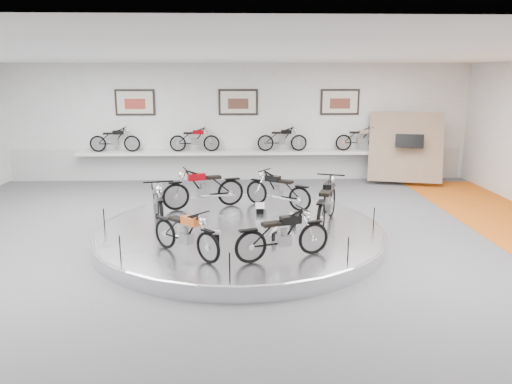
{
  "coord_description": "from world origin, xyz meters",
  "views": [
    {
      "loc": [
        -0.03,
        -10.32,
        3.62
      ],
      "look_at": [
        0.37,
        0.6,
        1.04
      ],
      "focal_mm": 35.0,
      "sensor_mm": 36.0,
      "label": 1
    }
  ],
  "objects_px": {
    "bike_b": "(203,188)",
    "bike_f": "(327,202)",
    "bike_c": "(158,201)",
    "bike_d": "(186,233)",
    "display_platform": "(240,234)",
    "shelf": "(239,153)",
    "bike_e": "(283,234)",
    "bike_a": "(278,189)"
  },
  "relations": [
    {
      "from": "bike_d",
      "to": "bike_e",
      "type": "bearing_deg",
      "value": 36.07
    },
    {
      "from": "bike_b",
      "to": "bike_f",
      "type": "distance_m",
      "value": 3.3
    },
    {
      "from": "bike_b",
      "to": "bike_e",
      "type": "height_order",
      "value": "bike_b"
    },
    {
      "from": "display_platform",
      "to": "shelf",
      "type": "xyz_separation_m",
      "value": [
        0.0,
        6.4,
        0.85
      ]
    },
    {
      "from": "shelf",
      "to": "bike_f",
      "type": "height_order",
      "value": "bike_f"
    },
    {
      "from": "bike_a",
      "to": "bike_f",
      "type": "bearing_deg",
      "value": 157.36
    },
    {
      "from": "bike_d",
      "to": "bike_e",
      "type": "distance_m",
      "value": 1.82
    },
    {
      "from": "bike_a",
      "to": "bike_d",
      "type": "bearing_deg",
      "value": 95.58
    },
    {
      "from": "bike_c",
      "to": "bike_e",
      "type": "relative_size",
      "value": 1.18
    },
    {
      "from": "display_platform",
      "to": "shelf",
      "type": "bearing_deg",
      "value": 90.0
    },
    {
      "from": "display_platform",
      "to": "bike_d",
      "type": "bearing_deg",
      "value": -120.77
    },
    {
      "from": "shelf",
      "to": "bike_f",
      "type": "xyz_separation_m",
      "value": [
        1.95,
        -6.31,
        -0.15
      ]
    },
    {
      "from": "shelf",
      "to": "bike_d",
      "type": "xyz_separation_m",
      "value": [
        -1.01,
        -8.1,
        -0.25
      ]
    },
    {
      "from": "bike_a",
      "to": "bike_e",
      "type": "distance_m",
      "value": 3.63
    },
    {
      "from": "shelf",
      "to": "bike_b",
      "type": "xyz_separation_m",
      "value": [
        -0.91,
        -4.67,
        -0.17
      ]
    },
    {
      "from": "bike_b",
      "to": "bike_f",
      "type": "bearing_deg",
      "value": 132.92
    },
    {
      "from": "bike_a",
      "to": "bike_b",
      "type": "distance_m",
      "value": 1.89
    },
    {
      "from": "bike_e",
      "to": "bike_f",
      "type": "xyz_separation_m",
      "value": [
        1.17,
        2.03,
        0.08
      ]
    },
    {
      "from": "bike_c",
      "to": "bike_e",
      "type": "xyz_separation_m",
      "value": [
        2.63,
        -2.29,
        -0.08
      ]
    },
    {
      "from": "bike_b",
      "to": "bike_d",
      "type": "relative_size",
      "value": 1.17
    },
    {
      "from": "display_platform",
      "to": "bike_a",
      "type": "bearing_deg",
      "value": 59.92
    },
    {
      "from": "display_platform",
      "to": "bike_e",
      "type": "height_order",
      "value": "bike_e"
    },
    {
      "from": "bike_e",
      "to": "bike_f",
      "type": "distance_m",
      "value": 2.34
    },
    {
      "from": "display_platform",
      "to": "bike_c",
      "type": "xyz_separation_m",
      "value": [
        -1.84,
        0.35,
        0.7
      ]
    },
    {
      "from": "display_platform",
      "to": "bike_c",
      "type": "height_order",
      "value": "bike_c"
    },
    {
      "from": "display_platform",
      "to": "bike_f",
      "type": "xyz_separation_m",
      "value": [
        1.95,
        0.09,
        0.7
      ]
    },
    {
      "from": "bike_c",
      "to": "bike_d",
      "type": "bearing_deg",
      "value": 8.88
    },
    {
      "from": "bike_a",
      "to": "bike_b",
      "type": "bearing_deg",
      "value": 34.66
    },
    {
      "from": "display_platform",
      "to": "bike_d",
      "type": "distance_m",
      "value": 2.07
    },
    {
      "from": "bike_f",
      "to": "shelf",
      "type": "bearing_deg",
      "value": 36.37
    },
    {
      "from": "display_platform",
      "to": "bike_c",
      "type": "bearing_deg",
      "value": 169.24
    },
    {
      "from": "bike_f",
      "to": "bike_e",
      "type": "bearing_deg",
      "value": 169.3
    },
    {
      "from": "bike_c",
      "to": "bike_e",
      "type": "height_order",
      "value": "bike_c"
    },
    {
      "from": "bike_b",
      "to": "bike_f",
      "type": "relative_size",
      "value": 0.95
    },
    {
      "from": "bike_b",
      "to": "bike_c",
      "type": "bearing_deg",
      "value": 38.7
    },
    {
      "from": "bike_b",
      "to": "shelf",
      "type": "bearing_deg",
      "value": -118.2
    },
    {
      "from": "bike_d",
      "to": "bike_f",
      "type": "bearing_deg",
      "value": 74.66
    },
    {
      "from": "display_platform",
      "to": "bike_c",
      "type": "distance_m",
      "value": 2.0
    },
    {
      "from": "bike_c",
      "to": "bike_f",
      "type": "height_order",
      "value": "same"
    },
    {
      "from": "bike_d",
      "to": "display_platform",
      "type": "bearing_deg",
      "value": 102.71
    },
    {
      "from": "display_platform",
      "to": "bike_b",
      "type": "distance_m",
      "value": 2.07
    },
    {
      "from": "bike_c",
      "to": "bike_d",
      "type": "height_order",
      "value": "bike_c"
    }
  ]
}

